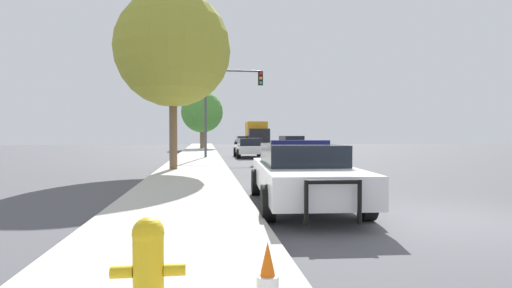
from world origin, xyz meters
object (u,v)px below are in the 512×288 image
at_px(traffic_cone, 268,286).
at_px(car_background_midblock, 249,147).
at_px(fire_hydrant, 148,266).
at_px(box_truck, 257,133).
at_px(police_car, 302,172).
at_px(tree_sidewalk_near, 173,49).
at_px(traffic_light, 228,95).
at_px(car_background_distant, 243,141).
at_px(tree_sidewalk_far, 202,112).
at_px(car_background_oncoming, 292,144).

bearing_deg(traffic_cone, car_background_midblock, 84.00).
bearing_deg(fire_hydrant, box_truck, 81.59).
height_order(police_car, tree_sidewalk_near, tree_sidewalk_near).
relative_size(box_truck, tree_sidewalk_near, 1.05).
bearing_deg(police_car, traffic_light, -83.97).
distance_m(traffic_light, car_background_distant, 23.32).
bearing_deg(car_background_midblock, police_car, -92.67).
distance_m(police_car, car_background_distant, 39.84).
bearing_deg(tree_sidewalk_far, box_truck, 47.78).
xyz_separation_m(tree_sidewalk_near, traffic_cone, (1.79, -14.18, -4.69)).
bearing_deg(car_background_oncoming, tree_sidewalk_far, -56.29).
bearing_deg(car_background_midblock, box_truck, 81.34).
bearing_deg(car_background_oncoming, box_truck, -90.21).
bearing_deg(tree_sidewalk_far, traffic_cone, -88.88).
relative_size(tree_sidewalk_near, traffic_cone, 11.06).
relative_size(police_car, car_background_midblock, 1.23).
height_order(traffic_light, tree_sidewalk_far, tree_sidewalk_far).
xyz_separation_m(traffic_light, car_background_oncoming, (5.61, 6.29, -3.35)).
bearing_deg(traffic_light, traffic_cone, -92.47).
bearing_deg(car_background_midblock, tree_sidewalk_near, -113.26).
distance_m(fire_hydrant, traffic_cone, 0.95).
distance_m(police_car, fire_hydrant, 6.18).
bearing_deg(car_background_midblock, car_background_oncoming, 49.69).
height_order(car_background_distant, car_background_oncoming, car_background_oncoming).
bearing_deg(tree_sidewalk_near, car_background_oncoming, 60.61).
xyz_separation_m(traffic_light, box_truck, (4.95, 23.74, -2.44)).
height_order(fire_hydrant, box_truck, box_truck).
relative_size(box_truck, tree_sidewalk_far, 1.31).
relative_size(car_background_midblock, traffic_cone, 6.53).
bearing_deg(tree_sidewalk_near, car_background_midblock, 66.76).
bearing_deg(car_background_oncoming, car_background_distant, -84.01).
xyz_separation_m(car_background_midblock, box_truck, (3.37, 22.21, 0.98)).
distance_m(police_car, traffic_cone, 6.10).
bearing_deg(police_car, tree_sidewalk_far, -82.17).
xyz_separation_m(police_car, car_background_oncoming, (4.89, 23.20, 0.03)).
xyz_separation_m(car_background_midblock, car_background_oncoming, (4.04, 4.76, 0.07)).
distance_m(fire_hydrant, tree_sidewalk_near, 14.68).
distance_m(box_truck, tree_sidewalk_far, 10.20).
bearing_deg(tree_sidewalk_far, police_car, -85.77).
height_order(car_background_distant, car_background_midblock, car_background_distant).
bearing_deg(car_background_oncoming, traffic_light, 45.90).
distance_m(car_background_midblock, traffic_cone, 24.43).
distance_m(car_background_distant, traffic_cone, 45.81).
bearing_deg(fire_hydrant, traffic_light, 85.20).
height_order(police_car, traffic_cone, police_car).
xyz_separation_m(tree_sidewalk_far, traffic_cone, (0.76, -39.14, -3.45)).
bearing_deg(car_background_distant, traffic_cone, -95.46).
distance_m(box_truck, tree_sidewalk_near, 33.42).
relative_size(police_car, box_truck, 0.69).
xyz_separation_m(police_car, traffic_cone, (-1.70, -5.86, -0.28)).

